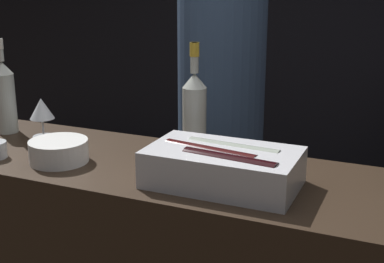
{
  "coord_description": "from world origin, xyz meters",
  "views": [
    {
      "loc": [
        0.65,
        -1.19,
        1.63
      ],
      "look_at": [
        0.0,
        0.3,
        1.15
      ],
      "focal_mm": 50.0,
      "sensor_mm": 36.0,
      "label": 1
    }
  ],
  "objects_px": {
    "rose_wine_bottle": "(194,108)",
    "person_in_hoodie": "(221,118)",
    "bowl_white": "(59,150)",
    "ice_bin_with_bottles": "(223,166)",
    "wine_glass": "(42,110)",
    "white_wine_bottle": "(5,95)"
  },
  "relations": [
    {
      "from": "rose_wine_bottle",
      "to": "person_in_hoodie",
      "type": "height_order",
      "value": "person_in_hoodie"
    },
    {
      "from": "wine_glass",
      "to": "rose_wine_bottle",
      "type": "xyz_separation_m",
      "value": [
        0.59,
        0.09,
        0.04
      ]
    },
    {
      "from": "wine_glass",
      "to": "person_in_hoodie",
      "type": "relative_size",
      "value": 0.08
    },
    {
      "from": "ice_bin_with_bottles",
      "to": "person_in_hoodie",
      "type": "xyz_separation_m",
      "value": [
        -0.31,
        0.81,
        -0.09
      ]
    },
    {
      "from": "bowl_white",
      "to": "white_wine_bottle",
      "type": "relative_size",
      "value": 0.53
    },
    {
      "from": "ice_bin_with_bottles",
      "to": "person_in_hoodie",
      "type": "relative_size",
      "value": 0.24
    },
    {
      "from": "ice_bin_with_bottles",
      "to": "wine_glass",
      "type": "height_order",
      "value": "wine_glass"
    },
    {
      "from": "bowl_white",
      "to": "rose_wine_bottle",
      "type": "bearing_deg",
      "value": 39.76
    },
    {
      "from": "bowl_white",
      "to": "person_in_hoodie",
      "type": "xyz_separation_m",
      "value": [
        0.26,
        0.83,
        -0.06
      ]
    },
    {
      "from": "wine_glass",
      "to": "ice_bin_with_bottles",
      "type": "bearing_deg",
      "value": -12.92
    },
    {
      "from": "rose_wine_bottle",
      "to": "white_wine_bottle",
      "type": "height_order",
      "value": "rose_wine_bottle"
    },
    {
      "from": "bowl_white",
      "to": "wine_glass",
      "type": "xyz_separation_m",
      "value": [
        -0.23,
        0.21,
        0.07
      ]
    },
    {
      "from": "ice_bin_with_bottles",
      "to": "person_in_hoodie",
      "type": "distance_m",
      "value": 0.87
    },
    {
      "from": "ice_bin_with_bottles",
      "to": "person_in_hoodie",
      "type": "height_order",
      "value": "person_in_hoodie"
    },
    {
      "from": "wine_glass",
      "to": "bowl_white",
      "type": "bearing_deg",
      "value": -42.13
    },
    {
      "from": "rose_wine_bottle",
      "to": "person_in_hoodie",
      "type": "bearing_deg",
      "value": 100.54
    },
    {
      "from": "bowl_white",
      "to": "rose_wine_bottle",
      "type": "xyz_separation_m",
      "value": [
        0.36,
        0.3,
        0.11
      ]
    },
    {
      "from": "wine_glass",
      "to": "person_in_hoodie",
      "type": "height_order",
      "value": "person_in_hoodie"
    },
    {
      "from": "ice_bin_with_bottles",
      "to": "rose_wine_bottle",
      "type": "relative_size",
      "value": 1.16
    },
    {
      "from": "bowl_white",
      "to": "white_wine_bottle",
      "type": "distance_m",
      "value": 0.46
    },
    {
      "from": "wine_glass",
      "to": "person_in_hoodie",
      "type": "distance_m",
      "value": 0.8
    },
    {
      "from": "white_wine_bottle",
      "to": "rose_wine_bottle",
      "type": "bearing_deg",
      "value": 7.09
    }
  ]
}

